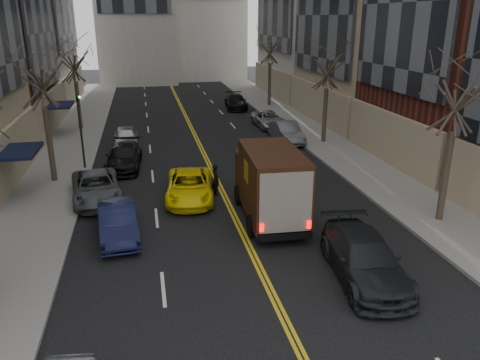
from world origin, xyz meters
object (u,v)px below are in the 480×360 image
object	(u,v)px
ups_truck	(270,184)
observer_sedan	(364,258)
taxi	(189,186)
pedestrian	(216,180)

from	to	relation	value
ups_truck	observer_sedan	bearing A→B (deg)	-68.51
observer_sedan	taxi	xyz separation A→B (m)	(-5.16, 8.71, -0.08)
taxi	pedestrian	bearing A→B (deg)	19.74
observer_sedan	pedestrian	xyz separation A→B (m)	(-3.79, 9.04, 0.05)
pedestrian	observer_sedan	bearing A→B (deg)	-169.37
ups_truck	pedestrian	distance (m)	4.03
ups_truck	taxi	bearing A→B (deg)	139.13
ups_truck	observer_sedan	world-z (taller)	ups_truck
ups_truck	taxi	xyz separation A→B (m)	(-3.27, 3.12, -0.99)
ups_truck	observer_sedan	distance (m)	5.97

